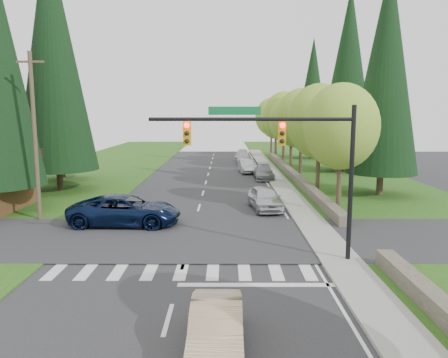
{
  "coord_description": "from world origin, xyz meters",
  "views": [
    {
      "loc": [
        1.81,
        -13.95,
        6.45
      ],
      "look_at": [
        1.74,
        10.2,
        2.8
      ],
      "focal_mm": 35.0,
      "sensor_mm": 36.0,
      "label": 1
    }
  ],
  "objects_px": {
    "suv_navy": "(125,210)",
    "parked_car_b": "(264,173)",
    "sedan_champagne": "(216,329)",
    "parked_car_a": "(265,198)",
    "parked_car_c": "(247,166)",
    "parked_car_d": "(244,158)",
    "parked_car_e": "(242,155)"
  },
  "relations": [
    {
      "from": "parked_car_b",
      "to": "parked_car_d",
      "type": "distance_m",
      "value": 13.03
    },
    {
      "from": "parked_car_b",
      "to": "parked_car_a",
      "type": "bearing_deg",
      "value": -94.76
    },
    {
      "from": "parked_car_b",
      "to": "sedan_champagne",
      "type": "bearing_deg",
      "value": -97.48
    },
    {
      "from": "parked_car_c",
      "to": "parked_car_e",
      "type": "relative_size",
      "value": 0.98
    },
    {
      "from": "parked_car_a",
      "to": "parked_car_d",
      "type": "xyz_separation_m",
      "value": [
        -0.31,
        26.61,
        -0.04
      ]
    },
    {
      "from": "parked_car_c",
      "to": "parked_car_b",
      "type": "bearing_deg",
      "value": -78.08
    },
    {
      "from": "sedan_champagne",
      "to": "parked_car_d",
      "type": "distance_m",
      "value": 44.49
    },
    {
      "from": "parked_car_e",
      "to": "suv_navy",
      "type": "bearing_deg",
      "value": -96.3
    },
    {
      "from": "parked_car_a",
      "to": "parked_car_e",
      "type": "bearing_deg",
      "value": 83.59
    },
    {
      "from": "suv_navy",
      "to": "parked_car_b",
      "type": "height_order",
      "value": "suv_navy"
    },
    {
      "from": "suv_navy",
      "to": "parked_car_e",
      "type": "bearing_deg",
      "value": -10.78
    },
    {
      "from": "suv_navy",
      "to": "parked_car_a",
      "type": "bearing_deg",
      "value": -61.65
    },
    {
      "from": "sedan_champagne",
      "to": "parked_car_a",
      "type": "xyz_separation_m",
      "value": [
        2.94,
        17.8,
        0.11
      ]
    },
    {
      "from": "sedan_champagne",
      "to": "parked_car_e",
      "type": "distance_m",
      "value": 50.0
    },
    {
      "from": "parked_car_a",
      "to": "parked_car_b",
      "type": "distance_m",
      "value": 13.69
    },
    {
      "from": "parked_car_a",
      "to": "suv_navy",
      "type": "bearing_deg",
      "value": -160.49
    },
    {
      "from": "parked_car_a",
      "to": "parked_car_c",
      "type": "height_order",
      "value": "parked_car_a"
    },
    {
      "from": "parked_car_b",
      "to": "suv_navy",
      "type": "bearing_deg",
      "value": -118.35
    },
    {
      "from": "parked_car_b",
      "to": "parked_car_c",
      "type": "xyz_separation_m",
      "value": [
        -1.4,
        4.8,
        0.07
      ]
    },
    {
      "from": "sedan_champagne",
      "to": "parked_car_e",
      "type": "bearing_deg",
      "value": 87.29
    },
    {
      "from": "parked_car_c",
      "to": "parked_car_d",
      "type": "height_order",
      "value": "parked_car_d"
    },
    {
      "from": "sedan_champagne",
      "to": "parked_car_d",
      "type": "relative_size",
      "value": 0.94
    },
    {
      "from": "parked_car_d",
      "to": "suv_navy",
      "type": "bearing_deg",
      "value": -105.09
    },
    {
      "from": "parked_car_c",
      "to": "parked_car_e",
      "type": "distance_m",
      "value": 13.68
    },
    {
      "from": "parked_car_d",
      "to": "parked_car_e",
      "type": "relative_size",
      "value": 0.97
    },
    {
      "from": "sedan_champagne",
      "to": "parked_car_a",
      "type": "relative_size",
      "value": 0.89
    },
    {
      "from": "parked_car_a",
      "to": "parked_car_b",
      "type": "height_order",
      "value": "parked_car_a"
    },
    {
      "from": "suv_navy",
      "to": "parked_car_c",
      "type": "height_order",
      "value": "suv_navy"
    },
    {
      "from": "parked_car_c",
      "to": "parked_car_d",
      "type": "bearing_deg",
      "value": 85.65
    },
    {
      "from": "suv_navy",
      "to": "parked_car_b",
      "type": "xyz_separation_m",
      "value": [
        9.57,
        17.87,
        -0.22
      ]
    },
    {
      "from": "sedan_champagne",
      "to": "parked_car_b",
      "type": "xyz_separation_m",
      "value": [
        4.04,
        31.45,
        -0.02
      ]
    },
    {
      "from": "parked_car_a",
      "to": "parked_car_b",
      "type": "xyz_separation_m",
      "value": [
        1.09,
        13.65,
        -0.12
      ]
    }
  ]
}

